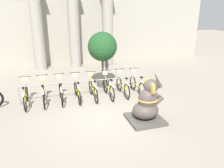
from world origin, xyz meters
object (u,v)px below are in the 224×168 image
at_px(elephant_statue, 147,105).
at_px(person_pedestrian, 107,54).
at_px(potted_tree, 102,48).
at_px(bicycle_6, 123,86).
at_px(bicycle_4, 93,89).
at_px(bicycle_0, 26,96).
at_px(bicycle_5, 108,87).
at_px(bicycle_1, 44,94).
at_px(bicycle_7, 137,85).
at_px(bicycle_3, 77,90).
at_px(bicycle_2, 61,92).

bearing_deg(elephant_statue, person_pedestrian, 85.54).
bearing_deg(potted_tree, bicycle_6, -68.39).
bearing_deg(potted_tree, bicycle_4, -119.91).
bearing_deg(bicycle_4, potted_tree, 60.09).
distance_m(bicycle_0, bicycle_5, 3.38).
relative_size(bicycle_6, potted_tree, 0.65).
bearing_deg(bicycle_1, bicycle_0, -177.69).
xyz_separation_m(bicycle_1, bicycle_6, (3.38, -0.01, 0.00)).
xyz_separation_m(bicycle_1, bicycle_7, (4.05, -0.04, 0.00)).
bearing_deg(bicycle_5, bicycle_6, 3.16).
bearing_deg(elephant_statue, bicycle_0, 147.49).
xyz_separation_m(bicycle_0, potted_tree, (3.50, 1.40, 1.48)).
distance_m(bicycle_3, bicycle_4, 0.68).
distance_m(bicycle_1, bicycle_3, 1.35).
bearing_deg(bicycle_1, bicycle_2, -0.52).
distance_m(bicycle_5, person_pedestrian, 4.71).
relative_size(bicycle_1, bicycle_3, 1.00).
height_order(elephant_statue, potted_tree, potted_tree).
relative_size(bicycle_0, potted_tree, 0.65).
bearing_deg(person_pedestrian, elephant_statue, -94.46).
xyz_separation_m(bicycle_2, person_pedestrian, (3.21, 4.48, 0.59)).
height_order(bicycle_1, bicycle_5, same).
relative_size(bicycle_0, bicycle_1, 1.00).
xyz_separation_m(bicycle_0, person_pedestrian, (4.56, 4.50, 0.59)).
distance_m(bicycle_6, elephant_statue, 2.58).
xyz_separation_m(elephant_statue, person_pedestrian, (0.55, 7.05, 0.41)).
height_order(elephant_statue, person_pedestrian, elephant_statue).
xyz_separation_m(bicycle_0, bicycle_5, (3.38, -0.02, 0.00)).
bearing_deg(bicycle_4, bicycle_5, -2.21).
height_order(bicycle_1, bicycle_2, same).
height_order(bicycle_2, person_pedestrian, person_pedestrian).
xyz_separation_m(bicycle_7, person_pedestrian, (-0.17, 4.52, 0.59)).
distance_m(bicycle_6, bicycle_7, 0.68).
distance_m(elephant_statue, person_pedestrian, 7.09).
bearing_deg(bicycle_5, potted_tree, 84.89).
distance_m(bicycle_1, person_pedestrian, 5.95).
bearing_deg(potted_tree, person_pedestrian, 71.20).
distance_m(elephant_statue, potted_tree, 4.19).
xyz_separation_m(bicycle_3, elephant_statue, (1.98, -2.57, 0.18)).
relative_size(bicycle_6, person_pedestrian, 1.03).
relative_size(bicycle_2, elephant_statue, 0.99).
distance_m(bicycle_4, bicycle_6, 1.35).
relative_size(bicycle_4, person_pedestrian, 1.03).
relative_size(elephant_statue, person_pedestrian, 1.04).
relative_size(bicycle_5, elephant_statue, 0.99).
bearing_deg(person_pedestrian, bicycle_0, -135.36).
distance_m(bicycle_0, elephant_statue, 4.75).
relative_size(bicycle_6, bicycle_7, 1.00).
xyz_separation_m(bicycle_1, bicycle_2, (0.68, -0.01, 0.00)).
height_order(bicycle_4, bicycle_6, same).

